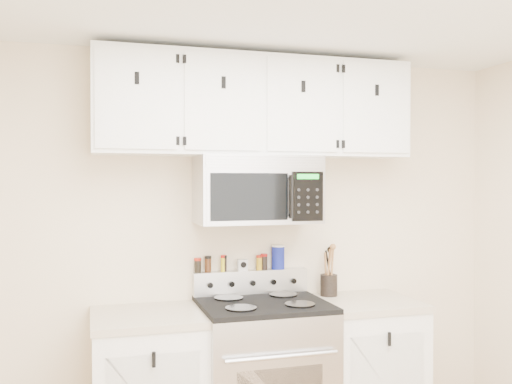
# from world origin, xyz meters

# --- Properties ---
(back_wall) EXTENTS (3.50, 0.01, 2.50)m
(back_wall) POSITION_xyz_m (0.00, 1.75, 1.25)
(back_wall) COLOR beige
(back_wall) RESTS_ON floor
(range) EXTENTS (0.76, 0.65, 1.10)m
(range) POSITION_xyz_m (0.00, 1.43, 0.49)
(range) COLOR #B7B7BA
(range) RESTS_ON floor
(base_cabinet_right) EXTENTS (0.64, 0.62, 0.92)m
(base_cabinet_right) POSITION_xyz_m (0.69, 1.45, 0.46)
(base_cabinet_right) COLOR white
(base_cabinet_right) RESTS_ON floor
(microwave) EXTENTS (0.76, 0.44, 0.42)m
(microwave) POSITION_xyz_m (0.00, 1.55, 1.63)
(microwave) COLOR #9E9EA3
(microwave) RESTS_ON back_wall
(upper_cabinets) EXTENTS (2.00, 0.35, 0.62)m
(upper_cabinets) POSITION_xyz_m (-0.00, 1.58, 2.15)
(upper_cabinets) COLOR white
(upper_cabinets) RESTS_ON back_wall
(utensil_crock) EXTENTS (0.11, 0.11, 0.33)m
(utensil_crock) POSITION_xyz_m (0.52, 1.62, 1.00)
(utensil_crock) COLOR black
(utensil_crock) RESTS_ON base_cabinet_right
(kitchen_timer) EXTENTS (0.07, 0.06, 0.07)m
(kitchen_timer) POSITION_xyz_m (-0.06, 1.71, 1.14)
(kitchen_timer) COLOR silver
(kitchen_timer) RESTS_ON range
(salt_canister) EXTENTS (0.09, 0.09, 0.16)m
(salt_canister) POSITION_xyz_m (0.19, 1.71, 1.18)
(salt_canister) COLOR navy
(salt_canister) RESTS_ON range
(spice_jar_0) EXTENTS (0.04, 0.04, 0.09)m
(spice_jar_0) POSITION_xyz_m (-0.35, 1.71, 1.15)
(spice_jar_0) COLOR black
(spice_jar_0) RESTS_ON range
(spice_jar_1) EXTENTS (0.04, 0.04, 0.10)m
(spice_jar_1) POSITION_xyz_m (-0.28, 1.71, 1.15)
(spice_jar_1) COLOR #42220F
(spice_jar_1) RESTS_ON range
(spice_jar_2) EXTENTS (0.04, 0.04, 0.11)m
(spice_jar_2) POSITION_xyz_m (-0.18, 1.71, 1.15)
(spice_jar_2) COLOR yellow
(spice_jar_2) RESTS_ON range
(spice_jar_3) EXTENTS (0.04, 0.04, 0.10)m
(spice_jar_3) POSITION_xyz_m (-0.18, 1.71, 1.15)
(spice_jar_3) COLOR black
(spice_jar_3) RESTS_ON range
(spice_jar_4) EXTENTS (0.04, 0.04, 0.10)m
(spice_jar_4) POSITION_xyz_m (0.06, 1.71, 1.15)
(spice_jar_4) COLOR #BF9316
(spice_jar_4) RESTS_ON range
(spice_jar_5) EXTENTS (0.05, 0.05, 0.10)m
(spice_jar_5) POSITION_xyz_m (0.09, 1.71, 1.15)
(spice_jar_5) COLOR black
(spice_jar_5) RESTS_ON range
(spice_jar_6) EXTENTS (0.04, 0.04, 0.09)m
(spice_jar_6) POSITION_xyz_m (0.21, 1.71, 1.15)
(spice_jar_6) COLOR yellow
(spice_jar_6) RESTS_ON range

